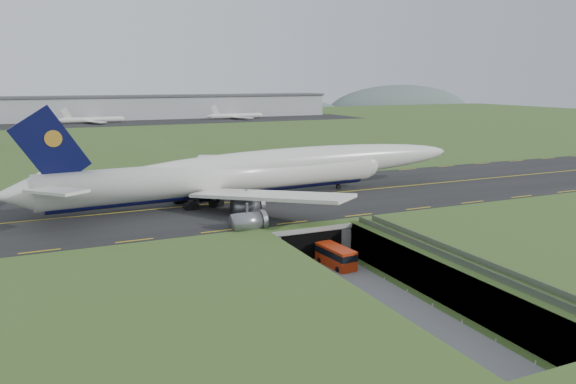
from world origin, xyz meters
name	(u,v)px	position (x,y,z in m)	size (l,w,h in m)	color
ground	(334,274)	(0.00, 0.00, 0.00)	(900.00, 900.00, 0.00)	#3D5421
airfield_deck	(334,257)	(0.00, 0.00, 3.00)	(800.00, 800.00, 6.00)	gray
trench_road	(357,288)	(0.00, -7.50, 0.10)	(12.00, 75.00, 0.20)	slate
taxiway	(260,200)	(0.00, 33.00, 6.09)	(800.00, 44.00, 0.18)	black
tunnel_portal	(291,230)	(0.00, 16.71, 3.33)	(17.00, 22.30, 6.00)	gray
guideway	(468,269)	(11.00, -19.11, 5.32)	(3.00, 53.00, 7.05)	#A8A8A3
jumbo_jet	(256,172)	(-0.44, 34.36, 11.91)	(106.25, 65.98, 21.89)	silver
shuttle_tram	(336,256)	(2.06, 3.02, 1.89)	(3.96, 8.80, 3.46)	red
cargo_terminal	(107,108)	(-0.04, 299.41, 13.96)	(320.00, 67.00, 15.60)	#B2B2B2
distant_hills	(165,120)	(64.38, 430.00, -4.00)	(700.00, 91.00, 60.00)	#51625B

